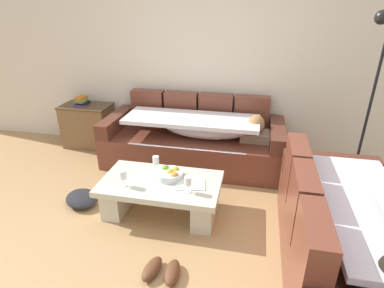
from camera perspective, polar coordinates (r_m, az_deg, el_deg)
The scene contains 15 objects.
ground_plane at distance 3.00m, azimuth -4.11°, elevation -17.81°, with size 14.00×14.00×0.00m, color tan.
back_wall at distance 4.37m, azimuth 3.30°, elevation 15.70°, with size 9.00×0.10×2.70m, color beige.
couch_along_wall at distance 4.17m, azimuth 0.68°, elevation 0.68°, with size 2.33×0.92×0.88m.
couch_near_window at distance 2.78m, azimuth 26.21°, elevation -15.58°, with size 0.92×1.98×0.88m.
coffee_table at distance 3.24m, azimuth -5.65°, elevation -8.87°, with size 1.20×0.68×0.38m.
fruit_bowl at distance 3.20m, azimuth -4.05°, elevation -5.45°, with size 0.28×0.28×0.10m.
wine_glass_near_left at distance 3.09m, azimuth -12.50°, elevation -5.62°, with size 0.07×0.07×0.17m.
wine_glass_near_right at distance 2.92m, azimuth -0.75°, elevation -6.86°, with size 0.07×0.07×0.17m.
wine_glass_far_back at distance 3.30m, azimuth -6.62°, elevation -3.06°, with size 0.07×0.07×0.17m.
open_magazine at distance 3.08m, azimuth -0.22°, elevation -7.40°, with size 0.28×0.21×0.01m, color white.
side_cabinet at distance 4.96m, azimuth -18.42°, elevation 3.21°, with size 0.72×0.44×0.64m.
book_stack_on_cabinet at distance 4.87m, azimuth -19.52°, elevation 7.40°, with size 0.18×0.21×0.13m.
floor_lamp at distance 3.95m, azimuth 29.67°, elevation 8.17°, with size 0.33×0.31×1.95m.
pair_of_shoes at distance 2.72m, azimuth -5.49°, elevation -22.03°, with size 0.32×0.29×0.09m.
crumpled_garment at distance 3.66m, azimuth -19.50°, elevation -9.38°, with size 0.40×0.32×0.12m, color #232328.
Camera 1 is at (0.66, -2.12, 2.01)m, focal length 29.18 mm.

